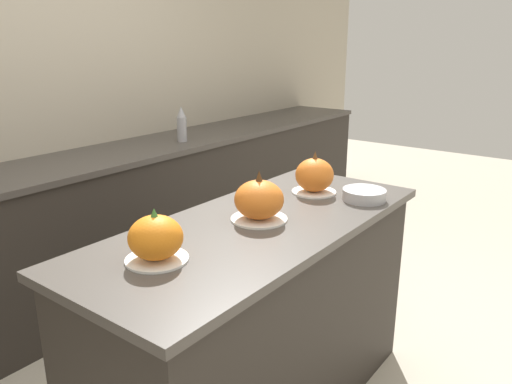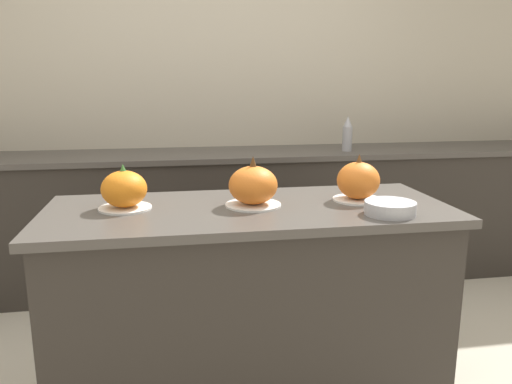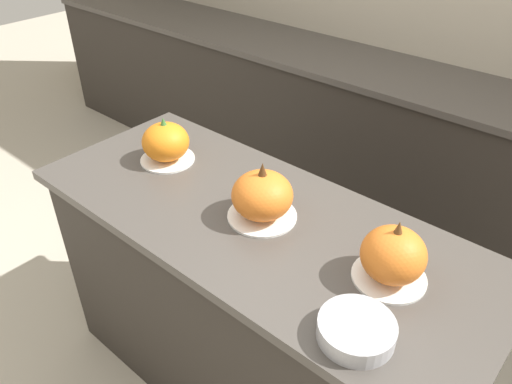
{
  "view_description": "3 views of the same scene",
  "coord_description": "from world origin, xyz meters",
  "px_view_note": "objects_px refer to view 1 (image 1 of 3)",
  "views": [
    {
      "loc": [
        -1.49,
        -1.12,
        1.6
      ],
      "look_at": [
        0.03,
        0.04,
        1.01
      ],
      "focal_mm": 35.0,
      "sensor_mm": 36.0,
      "label": 1
    },
    {
      "loc": [
        -0.3,
        -1.93,
        1.4
      ],
      "look_at": [
        0.03,
        -0.0,
        0.96
      ],
      "focal_mm": 35.0,
      "sensor_mm": 36.0,
      "label": 2
    },
    {
      "loc": [
        0.86,
        -0.98,
        1.9
      ],
      "look_at": [
        -0.0,
        0.01,
        1.0
      ],
      "focal_mm": 35.0,
      "sensor_mm": 36.0,
      "label": 3
    }
  ],
  "objects_px": {
    "bottle_tall": "(182,125)",
    "pumpkin_cake_right": "(314,176)",
    "pumpkin_cake_center": "(259,201)",
    "mixing_bowl": "(364,195)",
    "pumpkin_cake_left": "(156,239)"
  },
  "relations": [
    {
      "from": "pumpkin_cake_left",
      "to": "mixing_bowl",
      "type": "bearing_deg",
      "value": -14.5
    },
    {
      "from": "pumpkin_cake_center",
      "to": "pumpkin_cake_right",
      "type": "bearing_deg",
      "value": 1.96
    },
    {
      "from": "pumpkin_cake_right",
      "to": "bottle_tall",
      "type": "bearing_deg",
      "value": 72.11
    },
    {
      "from": "pumpkin_cake_center",
      "to": "bottle_tall",
      "type": "distance_m",
      "value": 1.58
    },
    {
      "from": "bottle_tall",
      "to": "mixing_bowl",
      "type": "height_order",
      "value": "bottle_tall"
    },
    {
      "from": "pumpkin_cake_left",
      "to": "mixing_bowl",
      "type": "height_order",
      "value": "pumpkin_cake_left"
    },
    {
      "from": "pumpkin_cake_left",
      "to": "pumpkin_cake_center",
      "type": "relative_size",
      "value": 0.92
    },
    {
      "from": "pumpkin_cake_center",
      "to": "mixing_bowl",
      "type": "bearing_deg",
      "value": -24.43
    },
    {
      "from": "pumpkin_cake_center",
      "to": "mixing_bowl",
      "type": "relative_size",
      "value": 1.18
    },
    {
      "from": "pumpkin_cake_center",
      "to": "pumpkin_cake_right",
      "type": "distance_m",
      "value": 0.45
    },
    {
      "from": "pumpkin_cake_left",
      "to": "bottle_tall",
      "type": "height_order",
      "value": "bottle_tall"
    },
    {
      "from": "bottle_tall",
      "to": "pumpkin_cake_right",
      "type": "bearing_deg",
      "value": -107.89
    },
    {
      "from": "pumpkin_cake_left",
      "to": "bottle_tall",
      "type": "xyz_separation_m",
      "value": [
        1.38,
        1.28,
        0.06
      ]
    },
    {
      "from": "pumpkin_cake_right",
      "to": "mixing_bowl",
      "type": "xyz_separation_m",
      "value": [
        0.04,
        -0.24,
        -0.06
      ]
    },
    {
      "from": "pumpkin_cake_left",
      "to": "pumpkin_cake_right",
      "type": "xyz_separation_m",
      "value": [
        0.96,
        -0.02,
        0.01
      ]
    }
  ]
}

